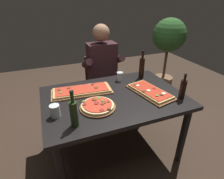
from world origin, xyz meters
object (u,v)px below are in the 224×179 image
(oil_bottle_amber, at_px, (183,89))
(tumbler_near_camera, at_px, (55,112))
(pizza_rectangular_left, at_px, (150,92))
(dining_table, at_px, (114,104))
(seated_diner, at_px, (103,69))
(diner_chair, at_px, (101,82))
(tumbler_far_side, at_px, (120,77))
(pizza_rectangular_front, at_px, (82,91))
(vinegar_bottle_green, at_px, (142,67))
(potted_plant_corner, at_px, (168,47))
(pizza_round_far, at_px, (98,106))
(wine_bottle_dark, at_px, (74,113))

(oil_bottle_amber, xyz_separation_m, tumbler_near_camera, (-1.19, 0.14, -0.06))
(tumbler_near_camera, bearing_deg, pizza_rectangular_left, 3.31)
(dining_table, bearing_deg, seated_diner, 79.55)
(oil_bottle_amber, bearing_deg, seated_diner, 114.83)
(oil_bottle_amber, distance_m, diner_chair, 1.28)
(tumbler_near_camera, height_order, tumbler_far_side, tumbler_near_camera)
(seated_diner, bearing_deg, pizza_rectangular_left, -74.03)
(pizza_rectangular_front, distance_m, diner_chair, 0.83)
(pizza_rectangular_left, xyz_separation_m, vinegar_bottle_green, (0.11, 0.39, 0.11))
(pizza_rectangular_left, height_order, oil_bottle_amber, oil_bottle_amber)
(pizza_rectangular_front, distance_m, potted_plant_corner, 1.76)
(oil_bottle_amber, height_order, tumbler_far_side, oil_bottle_amber)
(vinegar_bottle_green, relative_size, potted_plant_corner, 0.25)
(pizza_rectangular_front, distance_m, seated_diner, 0.69)
(pizza_round_far, relative_size, oil_bottle_amber, 1.24)
(dining_table, height_order, pizza_rectangular_left, pizza_rectangular_left)
(wine_bottle_dark, height_order, potted_plant_corner, potted_plant_corner)
(vinegar_bottle_green, distance_m, potted_plant_corner, 1.03)
(tumbler_near_camera, distance_m, diner_chair, 1.26)
(tumbler_far_side, height_order, potted_plant_corner, potted_plant_corner)
(pizza_rectangular_front, height_order, pizza_round_far, same)
(pizza_rectangular_front, bearing_deg, vinegar_bottle_green, 8.21)
(oil_bottle_amber, distance_m, potted_plant_corner, 1.39)
(pizza_rectangular_left, relative_size, wine_bottle_dark, 1.78)
(wine_bottle_dark, relative_size, vinegar_bottle_green, 0.89)
(tumbler_near_camera, distance_m, tumbler_far_side, 0.91)
(oil_bottle_amber, bearing_deg, vinegar_bottle_green, 101.88)
(wine_bottle_dark, xyz_separation_m, seated_diner, (0.59, 1.05, -0.12))
(diner_chair, bearing_deg, pizza_rectangular_front, -122.23)
(dining_table, bearing_deg, pizza_rectangular_left, -12.85)
(tumbler_far_side, bearing_deg, oil_bottle_amber, -56.33)
(dining_table, xyz_separation_m, pizza_rectangular_left, (0.37, -0.08, 0.12))
(tumbler_near_camera, bearing_deg, wine_bottle_dark, -54.22)
(wine_bottle_dark, bearing_deg, pizza_round_far, 35.68)
(wine_bottle_dark, bearing_deg, vinegar_bottle_green, 33.58)
(pizza_rectangular_left, xyz_separation_m, diner_chair, (-0.23, 0.94, -0.27))
(seated_diner, bearing_deg, wine_bottle_dark, -119.16)
(wine_bottle_dark, bearing_deg, pizza_rectangular_left, 15.90)
(vinegar_bottle_green, bearing_deg, wine_bottle_dark, -146.42)
(diner_chair, bearing_deg, vinegar_bottle_green, -57.87)
(dining_table, height_order, potted_plant_corner, potted_plant_corner)
(pizza_rectangular_left, xyz_separation_m, oil_bottle_amber, (0.24, -0.20, 0.08))
(oil_bottle_amber, bearing_deg, diner_chair, 112.48)
(pizza_rectangular_left, xyz_separation_m, tumbler_near_camera, (-0.95, -0.06, 0.03))
(diner_chair, bearing_deg, tumbler_far_side, -82.55)
(seated_diner, bearing_deg, pizza_rectangular_front, -127.58)
(tumbler_near_camera, bearing_deg, pizza_round_far, -1.44)
(vinegar_bottle_green, bearing_deg, potted_plant_corner, 36.61)
(tumbler_near_camera, height_order, seated_diner, seated_diner)
(oil_bottle_amber, bearing_deg, pizza_round_far, 170.93)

